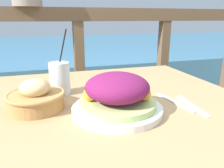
% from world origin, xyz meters
% --- Properties ---
extents(patio_table, '(0.92, 0.94, 0.70)m').
position_xyz_m(patio_table, '(0.00, 0.00, 0.61)').
color(patio_table, tan).
rests_on(patio_table, ground_plane).
extents(railing_fence, '(2.80, 0.08, 1.05)m').
position_xyz_m(railing_fence, '(-0.00, 0.89, 0.72)').
color(railing_fence, brown).
rests_on(railing_fence, ground_plane).
extents(sea_backdrop, '(12.00, 4.00, 0.52)m').
position_xyz_m(sea_backdrop, '(0.00, 3.39, 0.26)').
color(sea_backdrop, teal).
rests_on(sea_backdrop, ground_plane).
extents(salad_plate, '(0.27, 0.27, 0.12)m').
position_xyz_m(salad_plate, '(-0.04, -0.10, 0.76)').
color(salad_plate, silver).
rests_on(salad_plate, patio_table).
extents(drink_glass, '(0.08, 0.08, 0.24)m').
position_xyz_m(drink_glass, '(-0.19, 0.13, 0.76)').
color(drink_glass, silver).
rests_on(drink_glass, patio_table).
extents(bread_basket, '(0.18, 0.18, 0.10)m').
position_xyz_m(bread_basket, '(-0.27, 0.00, 0.74)').
color(bread_basket, '#AD7F47').
rests_on(bread_basket, patio_table).
extents(fork, '(0.04, 0.18, 0.00)m').
position_xyz_m(fork, '(0.18, -0.08, 0.71)').
color(fork, silver).
rests_on(fork, patio_table).
extents(knife, '(0.03, 0.18, 0.00)m').
position_xyz_m(knife, '(0.21, -0.13, 0.71)').
color(knife, silver).
rests_on(knife, patio_table).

